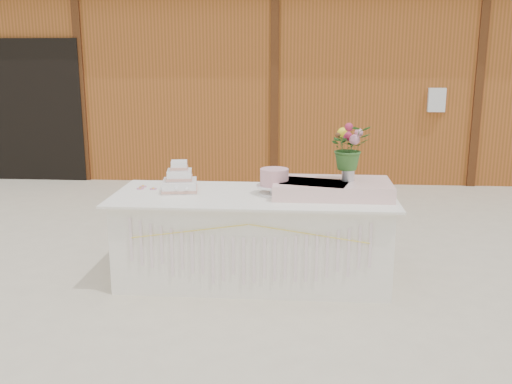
{
  "coord_description": "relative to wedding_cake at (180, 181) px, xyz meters",
  "views": [
    {
      "loc": [
        0.38,
        -4.72,
        1.91
      ],
      "look_at": [
        0.0,
        0.3,
        0.72
      ],
      "focal_mm": 40.0,
      "sensor_mm": 36.0,
      "label": 1
    }
  ],
  "objects": [
    {
      "name": "bouquet",
      "position": [
        1.45,
        -0.03,
        0.37
      ],
      "size": [
        0.42,
        0.39,
        0.38
      ],
      "primitive_type": "imported",
      "rotation": [
        0.0,
        0.0,
        0.32
      ],
      "color": "#336227",
      "rests_on": "flower_vase"
    },
    {
      "name": "cake_table",
      "position": [
        0.65,
        -0.08,
        -0.47
      ],
      "size": [
        2.4,
        1.0,
        0.77
      ],
      "color": "white",
      "rests_on": "ground"
    },
    {
      "name": "ground",
      "position": [
        0.65,
        -0.07,
        -0.86
      ],
      "size": [
        80.0,
        80.0,
        0.0
      ],
      "primitive_type": "plane",
      "color": "beige",
      "rests_on": "ground"
    },
    {
      "name": "flower_vase",
      "position": [
        1.45,
        -0.03,
        0.11
      ],
      "size": [
        0.11,
        0.11,
        0.15
      ],
      "primitive_type": "cylinder",
      "color": "silver",
      "rests_on": "satin_runner"
    },
    {
      "name": "pink_cake_stand",
      "position": [
        0.83,
        -0.06,
        0.03
      ],
      "size": [
        0.31,
        0.31,
        0.22
      ],
      "color": "white",
      "rests_on": "cake_table"
    },
    {
      "name": "loose_flowers",
      "position": [
        -0.31,
        -0.01,
        -0.08
      ],
      "size": [
        0.13,
        0.32,
        0.02
      ],
      "primitive_type": null,
      "rotation": [
        0.0,
        0.0,
        -0.01
      ],
      "color": "#CB7C9B",
      "rests_on": "cake_table"
    },
    {
      "name": "satin_runner",
      "position": [
        1.32,
        -0.06,
        -0.03
      ],
      "size": [
        0.99,
        0.58,
        0.12
      ],
      "primitive_type": "cube",
      "rotation": [
        0.0,
        0.0,
        -0.01
      ],
      "color": "beige",
      "rests_on": "cake_table"
    },
    {
      "name": "wedding_cake",
      "position": [
        0.0,
        0.0,
        0.0
      ],
      "size": [
        0.34,
        0.34,
        0.27
      ],
      "rotation": [
        0.0,
        0.0,
        0.16
      ],
      "color": "white",
      "rests_on": "cake_table"
    },
    {
      "name": "barn",
      "position": [
        0.64,
        5.92,
        0.81
      ],
      "size": [
        12.6,
        4.6,
        3.3
      ],
      "color": "#9B4D20",
      "rests_on": "ground"
    }
  ]
}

